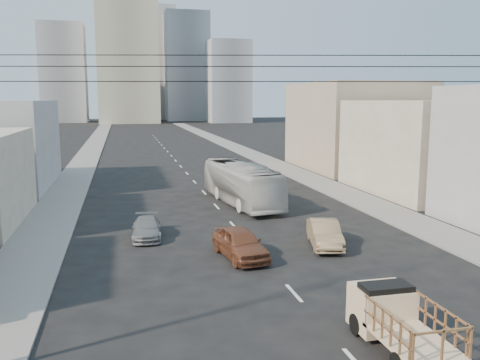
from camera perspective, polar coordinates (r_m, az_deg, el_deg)
name	(u,v)px	position (r m, az deg, el deg)	size (l,w,h in m)	color
sidewalk_left	(90,152)	(81.96, -16.48, 3.06)	(3.50, 180.00, 0.12)	gray
sidewalk_right	(238,148)	(83.91, -0.23, 3.57)	(3.50, 180.00, 0.12)	gray
lane_dashes	(178,163)	(65.29, -6.97, 1.87)	(0.15, 104.00, 0.01)	silver
flatbed_pickup	(398,317)	(17.91, 17.35, -14.47)	(1.95, 4.41, 1.90)	beige
city_bus	(241,183)	(39.61, 0.14, -0.39)	(2.70, 11.53, 3.21)	#B9BAB5
sedan_brown	(240,243)	(26.37, 0.01, -7.08)	(1.85, 4.61, 1.57)	brown
sedan_tan	(325,234)	(28.76, 9.49, -5.97)	(1.53, 4.38, 1.44)	#8F7653
sedan_grey	(147,228)	(30.59, -10.43, -5.34)	(1.65, 4.05, 1.18)	slate
overhead_wires	(378,68)	(14.66, 15.21, 12.06)	(23.01, 5.02, 0.72)	black
bldg_right_mid	(431,147)	(47.60, 20.63, 3.53)	(11.00, 14.00, 8.00)	#B1A48E
bldg_right_far	(355,126)	(61.67, 12.81, 5.95)	(12.00, 16.00, 10.00)	tan
high_rise_tower	(127,34)	(182.75, -12.60, 15.75)	(20.00, 20.00, 60.00)	tan
midrise_ne	(187,67)	(198.34, -6.03, 12.47)	(16.00, 16.00, 40.00)	gray
midrise_nw	(64,73)	(192.58, -19.18, 11.23)	(15.00, 15.00, 34.00)	gray
midrise_back	(152,64)	(212.26, -9.85, 12.70)	(18.00, 18.00, 44.00)	#9A9A9C
midrise_east	(228,82)	(180.33, -1.33, 10.95)	(14.00, 14.00, 28.00)	gray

